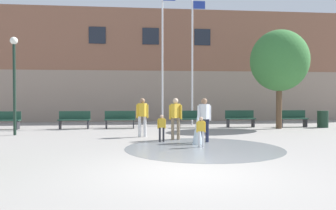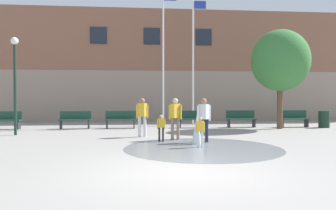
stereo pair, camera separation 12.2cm
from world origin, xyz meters
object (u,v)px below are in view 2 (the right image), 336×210
trash_can (324,119)px  flagpole_right (194,56)px  teen_by_trashcan (142,114)px  child_with_pink_shirt (161,126)px  adult_near_bench (175,115)px  adult_watching (204,116)px  park_bench_far_right (293,118)px  park_bench_near_trashcan (241,118)px  park_bench_under_right_flagpole (193,119)px  lamp_post_left_lane (15,72)px  flagpole_left (164,51)px  park_bench_left_of_flagpoles (75,119)px  park_bench_under_left_flagpole (121,119)px  child_running (200,129)px  park_bench_far_left (5,120)px  street_tree_near_building (280,61)px

trash_can → flagpole_right: bearing=162.2°
flagpole_right → teen_by_trashcan: bearing=-119.4°
child_with_pink_shirt → trash_can: child_with_pink_shirt is taller
child_with_pink_shirt → adult_near_bench: bearing=31.9°
adult_watching → teen_by_trashcan: bearing=-170.6°
park_bench_far_right → trash_can: (1.48, -0.46, -0.03)m
park_bench_near_trashcan → park_bench_under_right_flagpole: bearing=-179.1°
adult_watching → adult_near_bench: bearing=-171.0°
park_bench_near_trashcan → lamp_post_left_lane: lamp_post_left_lane is taller
adult_watching → adult_near_bench: same height
trash_can → adult_near_bench: bearing=-153.4°
adult_watching → adult_near_bench: (-0.95, 0.80, 0.00)m
flagpole_left → lamp_post_left_lane: size_ratio=1.92×
teen_by_trashcan → flagpole_right: 6.95m
park_bench_left_of_flagpoles → park_bench_under_right_flagpole: same height
park_bench_under_left_flagpole → park_bench_near_trashcan: size_ratio=1.00×
lamp_post_left_lane → trash_can: bearing=7.9°
child_running → lamp_post_left_lane: (-7.26, 4.14, 2.14)m
park_bench_under_right_flagpole → flagpole_right: (0.31, 1.54, 3.57)m
adult_watching → park_bench_left_of_flagpoles: bearing=-176.1°
park_bench_far_left → flagpole_left: 9.18m
park_bench_far_left → flagpole_right: size_ratio=0.21×
lamp_post_left_lane → park_bench_far_right: bearing=10.6°
park_bench_under_left_flagpole → trash_can: 10.87m
child_running → teen_by_trashcan: size_ratio=0.62×
park_bench_far_left → park_bench_under_right_flagpole: size_ratio=1.00×
park_bench_far_right → flagpole_right: 6.57m
park_bench_under_right_flagpole → adult_watching: bearing=-95.5°
park_bench_far_left → lamp_post_left_lane: size_ratio=0.38×
park_bench_under_left_flagpole → teen_by_trashcan: 3.98m
teen_by_trashcan → street_tree_near_building: size_ratio=0.31×
park_bench_far_right → park_bench_left_of_flagpoles: bearing=179.5°
park_bench_far_left → child_with_pink_shirt: 9.28m
park_bench_under_right_flagpole → child_running: 6.92m
park_bench_under_left_flagpole → lamp_post_left_lane: 5.57m
teen_by_trashcan → child_with_pink_shirt: bearing=147.7°
flagpole_left → adult_near_bench: bearing=-90.6°
park_bench_far_right → park_bench_under_left_flagpole: bearing=179.4°
street_tree_near_building → park_bench_far_right: bearing=36.2°
child_with_pink_shirt → teen_by_trashcan: size_ratio=0.62×
child_running → trash_can: size_ratio=1.10×
lamp_post_left_lane → park_bench_under_left_flagpole: bearing=31.5°
flagpole_left → lamp_post_left_lane: (-6.74, -4.27, -1.55)m
park_bench_near_trashcan → park_bench_far_right: (2.88, -0.20, 0.00)m
flagpole_right → street_tree_near_building: flagpole_right is taller
park_bench_near_trashcan → park_bench_far_right: size_ratio=1.00×
park_bench_under_right_flagpole → flagpole_left: size_ratio=0.20×
park_bench_near_trashcan → adult_near_bench: 6.48m
child_with_pink_shirt → park_bench_near_trashcan: bearing=38.6°
flagpole_right → lamp_post_left_lane: (-8.48, -4.27, -1.34)m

